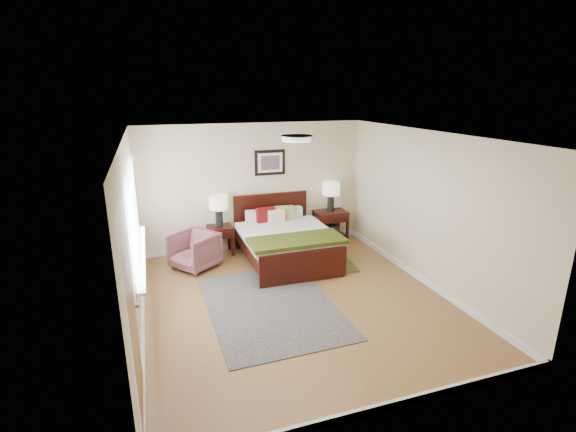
# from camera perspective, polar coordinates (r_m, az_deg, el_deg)

# --- Properties ---
(floor) EXTENTS (5.00, 5.00, 0.00)m
(floor) POSITION_cam_1_polar(r_m,az_deg,el_deg) (6.55, 1.06, -11.37)
(floor) COLOR #905E37
(floor) RESTS_ON ground
(back_wall) EXTENTS (4.50, 0.04, 2.50)m
(back_wall) POSITION_cam_1_polar(r_m,az_deg,el_deg) (8.38, -4.65, 4.04)
(back_wall) COLOR beige
(back_wall) RESTS_ON ground
(front_wall) EXTENTS (4.50, 0.04, 2.50)m
(front_wall) POSITION_cam_1_polar(r_m,az_deg,el_deg) (3.98, 13.58, -11.30)
(front_wall) COLOR beige
(front_wall) RESTS_ON ground
(left_wall) EXTENTS (0.04, 5.00, 2.50)m
(left_wall) POSITION_cam_1_polar(r_m,az_deg,el_deg) (5.75, -20.55, -3.01)
(left_wall) COLOR beige
(left_wall) RESTS_ON ground
(right_wall) EXTENTS (0.04, 5.00, 2.50)m
(right_wall) POSITION_cam_1_polar(r_m,az_deg,el_deg) (7.11, 18.46, 0.90)
(right_wall) COLOR beige
(right_wall) RESTS_ON ground
(ceiling) EXTENTS (4.50, 5.00, 0.02)m
(ceiling) POSITION_cam_1_polar(r_m,az_deg,el_deg) (5.80, 1.19, 10.94)
(ceiling) COLOR white
(ceiling) RESTS_ON back_wall
(window) EXTENTS (0.11, 2.72, 1.32)m
(window) POSITION_cam_1_polar(r_m,az_deg,el_deg) (6.37, -20.05, 0.14)
(window) COLOR silver
(window) RESTS_ON left_wall
(door) EXTENTS (0.06, 1.00, 2.18)m
(door) POSITION_cam_1_polar(r_m,az_deg,el_deg) (4.21, -20.51, -13.04)
(door) COLOR silver
(door) RESTS_ON ground
(ceil_fixture) EXTENTS (0.44, 0.44, 0.08)m
(ceil_fixture) POSITION_cam_1_polar(r_m,az_deg,el_deg) (5.81, 1.19, 10.60)
(ceil_fixture) COLOR white
(ceil_fixture) RESTS_ON ceiling
(bed) EXTENTS (1.65, 1.99, 1.07)m
(bed) POSITION_cam_1_polar(r_m,az_deg,el_deg) (7.76, -0.41, -2.73)
(bed) COLOR black
(bed) RESTS_ON ground
(wall_art) EXTENTS (0.62, 0.05, 0.50)m
(wall_art) POSITION_cam_1_polar(r_m,az_deg,el_deg) (8.34, -2.48, 7.31)
(wall_art) COLOR black
(wall_art) RESTS_ON back_wall
(nightstand_left) EXTENTS (0.47, 0.43, 0.56)m
(nightstand_left) POSITION_cam_1_polar(r_m,az_deg,el_deg) (8.21, -9.27, -2.25)
(nightstand_left) COLOR black
(nightstand_left) RESTS_ON ground
(nightstand_right) EXTENTS (0.66, 0.50, 0.66)m
(nightstand_right) POSITION_cam_1_polar(r_m,az_deg,el_deg) (8.89, 5.81, -0.99)
(nightstand_right) COLOR black
(nightstand_right) RESTS_ON ground
(lamp_left) EXTENTS (0.36, 0.36, 0.61)m
(lamp_left) POSITION_cam_1_polar(r_m,az_deg,el_deg) (8.07, -9.47, 1.52)
(lamp_left) COLOR black
(lamp_left) RESTS_ON nightstand_left
(lamp_right) EXTENTS (0.36, 0.36, 0.61)m
(lamp_right) POSITION_cam_1_polar(r_m,az_deg,el_deg) (8.71, 5.91, 3.43)
(lamp_right) COLOR black
(lamp_right) RESTS_ON nightstand_right
(armchair) EXTENTS (1.01, 1.01, 0.67)m
(armchair) POSITION_cam_1_polar(r_m,az_deg,el_deg) (7.69, -12.67, -4.65)
(armchair) COLOR brown
(armchair) RESTS_ON ground
(rug_persian) EXTENTS (1.87, 2.60, 0.01)m
(rug_persian) POSITION_cam_1_polar(r_m,az_deg,el_deg) (6.37, -2.34, -12.20)
(rug_persian) COLOR #0B1C39
(rug_persian) RESTS_ON ground
(rug_navy) EXTENTS (0.94, 1.29, 0.01)m
(rug_navy) POSITION_cam_1_polar(r_m,az_deg,el_deg) (7.97, 5.62, -6.06)
(rug_navy) COLOR black
(rug_navy) RESTS_ON ground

